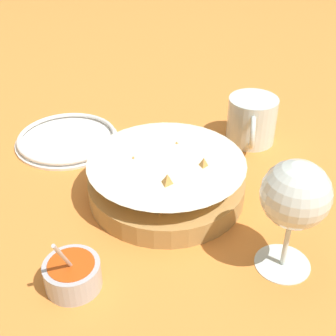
% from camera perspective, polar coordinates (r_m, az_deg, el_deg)
% --- Properties ---
extents(ground_plane, '(4.00, 4.00, 0.00)m').
position_cam_1_polar(ground_plane, '(0.79, -0.04, -2.79)').
color(ground_plane, orange).
extents(food_basket, '(0.26, 0.26, 0.08)m').
position_cam_1_polar(food_basket, '(0.76, 0.04, -1.60)').
color(food_basket, '#B2894C').
rests_on(food_basket, ground_plane).
extents(sauce_cup, '(0.08, 0.07, 0.11)m').
position_cam_1_polar(sauce_cup, '(0.63, -11.57, -12.50)').
color(sauce_cup, '#B7B7BC').
rests_on(sauce_cup, ground_plane).
extents(wine_glass, '(0.09, 0.09, 0.17)m').
position_cam_1_polar(wine_glass, '(0.61, 15.24, -3.51)').
color(wine_glass, silver).
rests_on(wine_glass, ground_plane).
extents(beer_mug, '(0.13, 0.09, 0.09)m').
position_cam_1_polar(beer_mug, '(0.92, 10.15, 5.58)').
color(beer_mug, silver).
rests_on(beer_mug, ground_plane).
extents(side_plate, '(0.20, 0.20, 0.01)m').
position_cam_1_polar(side_plate, '(0.94, -12.19, 3.51)').
color(side_plate, white).
rests_on(side_plate, ground_plane).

